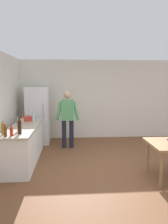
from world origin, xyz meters
name	(u,v)px	position (x,y,z in m)	size (l,w,h in m)	color
ground_plane	(111,173)	(0.00, 0.00, 0.00)	(14.00, 14.00, 0.00)	brown
wall_back	(95,99)	(0.00, 3.00, 1.35)	(6.40, 0.12, 2.70)	silver
kitchen_counter	(24,144)	(-2.00, 0.80, 0.45)	(0.64, 2.20, 0.90)	white
refrigerator	(38,115)	(-1.90, 2.40, 0.90)	(0.70, 0.67, 1.80)	white
person	(68,116)	(-0.95, 1.85, 0.98)	(0.70, 0.22, 1.70)	#1E1E2D
cooking_pot	(27,119)	(-2.05, 1.51, 0.96)	(0.40, 0.28, 0.12)	red
utensil_jar	(22,121)	(-2.10, 1.08, 0.98)	(0.11, 0.11, 0.32)	tan
bottle_water_clear	(33,117)	(-1.85, 1.32, 1.03)	(0.07, 0.07, 0.30)	silver
bottle_vinegar_tall	(18,125)	(-2.00, 0.31, 1.04)	(0.06, 0.06, 0.32)	gray
bottle_oil_amber	(3,129)	(-2.24, 0.04, 1.02)	(0.06, 0.06, 0.28)	#996619
bottle_sauce_red	(11,131)	(-2.04, -0.10, 1.00)	(0.06, 0.06, 0.24)	#B22319
bottle_wine_dark	(19,127)	(-1.92, 0.05, 1.05)	(0.08, 0.08, 0.34)	black
bottle_beer_brown	(5,131)	(-2.14, -0.14, 1.01)	(0.06, 0.06, 0.26)	#5B3314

